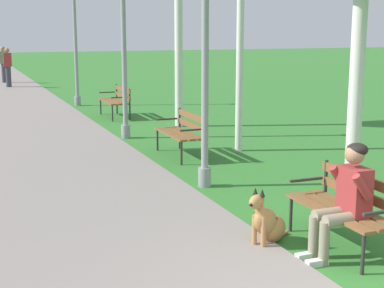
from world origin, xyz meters
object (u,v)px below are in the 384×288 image
(dog_shepherd, at_px, (268,223))
(lamp_post_mid, at_px, (124,39))
(lamp_post_near, at_px, (205,30))
(pedestrian_distant, at_px, (8,68))
(lamp_post_far, at_px, (75,37))
(park_bench_mid, at_px, (183,130))
(person_seated_on_near_bench, at_px, (346,197))
(park_bench_near, at_px, (347,204))
(park_bench_far, at_px, (117,99))
(pedestrian_further_distant, at_px, (4,65))

(dog_shepherd, distance_m, lamp_post_mid, 7.30)
(lamp_post_near, relative_size, pedestrian_distant, 2.83)
(dog_shepherd, bearing_deg, lamp_post_far, 88.56)
(park_bench_mid, relative_size, lamp_post_far, 0.36)
(park_bench_mid, height_order, lamp_post_mid, lamp_post_mid)
(person_seated_on_near_bench, height_order, pedestrian_distant, pedestrian_distant)
(park_bench_near, height_order, park_bench_mid, same)
(person_seated_on_near_bench, height_order, lamp_post_near, lamp_post_near)
(dog_shepherd, bearing_deg, park_bench_far, 85.13)
(park_bench_near, bearing_deg, lamp_post_near, 98.90)
(park_bench_far, distance_m, person_seated_on_near_bench, 10.86)
(park_bench_far, xyz_separation_m, pedestrian_distant, (-2.11, 9.69, 0.33))
(park_bench_mid, xyz_separation_m, pedestrian_distant, (-2.03, 15.12, 0.33))
(park_bench_mid, height_order, park_bench_far, same)
(park_bench_far, distance_m, lamp_post_mid, 3.65)
(park_bench_near, relative_size, dog_shepherd, 1.97)
(park_bench_near, height_order, dog_shepherd, park_bench_near)
(park_bench_mid, xyz_separation_m, lamp_post_mid, (-0.53, 2.26, 1.70))
(lamp_post_near, bearing_deg, dog_shepherd, -96.81)
(park_bench_far, relative_size, person_seated_on_near_bench, 1.20)
(person_seated_on_near_bench, distance_m, pedestrian_distant, 20.62)
(park_bench_mid, relative_size, pedestrian_distant, 0.91)
(pedestrian_distant, bearing_deg, person_seated_on_near_bench, -84.97)
(person_seated_on_near_bench, xyz_separation_m, lamp_post_near, (-0.26, 3.22, 1.73))
(lamp_post_near, distance_m, lamp_post_mid, 4.46)
(lamp_post_mid, relative_size, lamp_post_far, 1.02)
(dog_shepherd, distance_m, lamp_post_far, 13.26)
(park_bench_mid, distance_m, person_seated_on_near_bench, 5.43)
(park_bench_near, relative_size, lamp_post_near, 0.32)
(park_bench_near, relative_size, lamp_post_mid, 0.35)
(lamp_post_far, relative_size, pedestrian_distant, 2.53)
(person_seated_on_near_bench, distance_m, pedestrian_further_distant, 22.84)
(pedestrian_distant, bearing_deg, park_bench_far, -77.71)
(park_bench_mid, xyz_separation_m, pedestrian_further_distant, (-2.04, 17.35, 0.33))
(lamp_post_near, height_order, lamp_post_mid, lamp_post_near)
(dog_shepherd, bearing_deg, pedestrian_further_distant, 93.24)
(park_bench_far, distance_m, pedestrian_further_distant, 12.11)
(pedestrian_distant, bearing_deg, park_bench_near, -84.33)
(park_bench_near, xyz_separation_m, park_bench_mid, (0.01, 5.18, 0.00))
(lamp_post_far, bearing_deg, lamp_post_near, -90.12)
(park_bench_near, distance_m, dog_shepherd, 0.91)
(park_bench_mid, relative_size, dog_shepherd, 1.97)
(lamp_post_far, height_order, pedestrian_distant, lamp_post_far)
(pedestrian_distant, xyz_separation_m, pedestrian_further_distant, (-0.01, 2.23, 0.00))
(dog_shepherd, relative_size, lamp_post_mid, 0.18)
(dog_shepherd, xyz_separation_m, lamp_post_near, (0.31, 2.58, 2.15))
(lamp_post_mid, bearing_deg, lamp_post_far, 89.30)
(park_bench_near, relative_size, lamp_post_far, 0.36)
(park_bench_near, relative_size, person_seated_on_near_bench, 1.20)
(park_bench_mid, relative_size, person_seated_on_near_bench, 1.20)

